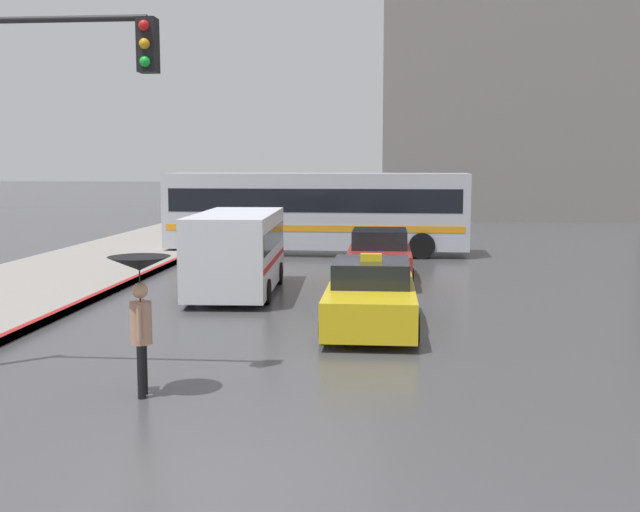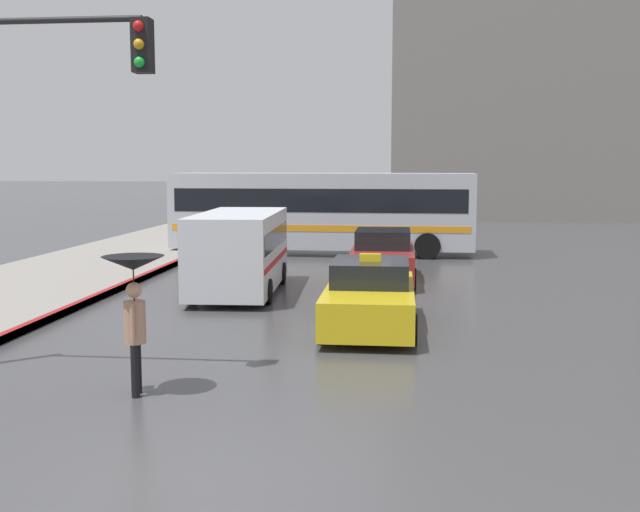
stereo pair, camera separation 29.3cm
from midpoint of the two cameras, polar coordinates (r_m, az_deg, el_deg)
ground_plane at (r=8.22m, az=-9.82°, el=-17.65°), size 300.00×300.00×0.00m
taxi at (r=15.72m, az=4.37°, el=-3.15°), size 1.91×4.36×1.58m
sedan_red at (r=22.13m, az=5.18°, el=-0.13°), size 1.91×4.46×1.52m
ambulance_van at (r=20.05m, az=-5.74°, el=0.58°), size 2.28×5.36×2.16m
city_bus at (r=28.88m, az=0.45°, el=3.59°), size 11.57×2.87×3.11m
pedestrian_with_umbrella at (r=11.26m, az=-13.28°, el=-2.50°), size 0.91×0.91×2.09m
building_tower_near at (r=52.97m, az=14.52°, el=15.89°), size 15.46×11.37×23.73m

